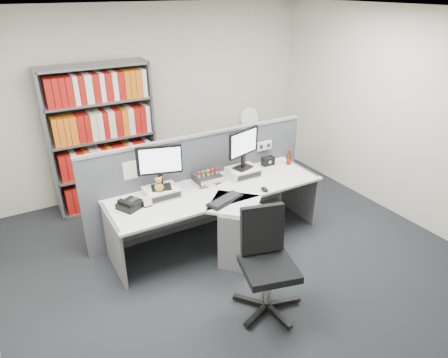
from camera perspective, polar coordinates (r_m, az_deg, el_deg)
ground at (r=4.60m, az=4.16°, el=-13.51°), size 5.50×5.50×0.00m
room_shell at (r=3.73m, az=5.04°, el=8.27°), size 5.04×5.54×2.72m
partition at (r=5.16m, az=-3.28°, el=-0.18°), size 3.00×0.08×1.27m
desk at (r=4.74m, az=0.33°, el=-5.30°), size 2.60×1.20×0.72m
monitor_riser_left at (r=4.66m, az=-8.81°, el=-1.84°), size 0.38×0.31×0.10m
monitor_riser_right at (r=5.10m, az=2.71°, el=1.02°), size 0.38×0.31×0.10m
monitor_left at (r=4.50m, az=-9.12°, el=2.19°), size 0.49×0.22×0.51m
monitor_right at (r=4.96m, az=2.78°, el=4.74°), size 0.49×0.22×0.51m
desktop_pc at (r=4.96m, az=-2.36°, el=0.17°), size 0.31×0.28×0.08m
figurines at (r=4.91m, az=-2.26°, el=1.08°), size 0.29×0.05×0.09m
keyboard at (r=4.50m, az=0.14°, el=-3.02°), size 0.49×0.31×0.03m
mouse at (r=4.75m, az=5.76°, el=-1.45°), size 0.07×0.11×0.04m
desk_phone at (r=4.49m, az=-13.15°, el=-3.55°), size 0.32×0.31×0.10m
desk_calendar at (r=4.47m, az=-10.83°, el=-3.25°), size 0.09×0.07×0.11m
plush_toy at (r=4.54m, az=-9.18°, el=-0.89°), size 0.10×0.10×0.17m
speaker at (r=5.42m, az=6.24°, el=2.55°), size 0.17×0.09×0.11m
cola_bottle at (r=5.48m, az=9.16°, el=2.87°), size 0.07×0.07×0.21m
shelving_unit at (r=5.81m, az=-16.83°, el=5.28°), size 1.41×0.40×2.00m
filing_cabinet at (r=6.41m, az=3.31°, el=2.32°), size 0.45×0.61×0.70m
desk_fan at (r=6.17m, az=3.48°, el=8.19°), size 0.32×0.19×0.54m
office_chair at (r=3.93m, az=6.00°, el=-11.18°), size 0.68×0.68×1.03m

